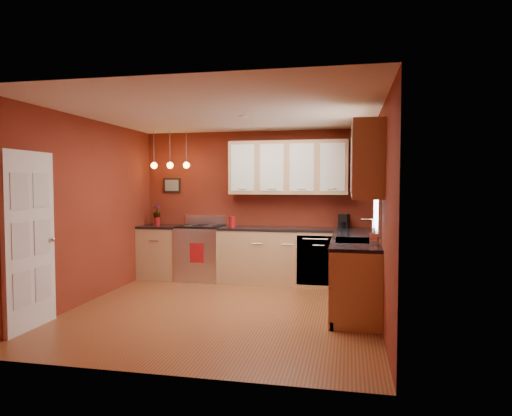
% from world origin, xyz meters
% --- Properties ---
extents(floor, '(4.20, 4.20, 0.00)m').
position_xyz_m(floor, '(0.00, 0.00, 0.00)').
color(floor, '#9A502D').
rests_on(floor, ground).
extents(ceiling, '(4.00, 4.20, 0.02)m').
position_xyz_m(ceiling, '(0.00, 0.00, 2.60)').
color(ceiling, silver).
rests_on(ceiling, wall_back).
extents(wall_back, '(4.00, 0.02, 2.60)m').
position_xyz_m(wall_back, '(0.00, 2.10, 1.30)').
color(wall_back, maroon).
rests_on(wall_back, floor).
extents(wall_front, '(4.00, 0.02, 2.60)m').
position_xyz_m(wall_front, '(0.00, -2.10, 1.30)').
color(wall_front, maroon).
rests_on(wall_front, floor).
extents(wall_left, '(0.02, 4.20, 2.60)m').
position_xyz_m(wall_left, '(-2.00, 0.00, 1.30)').
color(wall_left, maroon).
rests_on(wall_left, floor).
extents(wall_right, '(0.02, 4.20, 2.60)m').
position_xyz_m(wall_right, '(2.00, 0.00, 1.30)').
color(wall_right, maroon).
rests_on(wall_right, floor).
extents(base_cabinets_back_left, '(0.70, 0.60, 0.90)m').
position_xyz_m(base_cabinets_back_left, '(-1.65, 1.80, 0.45)').
color(base_cabinets_back_left, tan).
rests_on(base_cabinets_back_left, floor).
extents(base_cabinets_back_right, '(2.54, 0.60, 0.90)m').
position_xyz_m(base_cabinets_back_right, '(0.73, 1.80, 0.45)').
color(base_cabinets_back_right, tan).
rests_on(base_cabinets_back_right, floor).
extents(base_cabinets_right, '(0.60, 2.10, 0.90)m').
position_xyz_m(base_cabinets_right, '(1.70, 0.45, 0.45)').
color(base_cabinets_right, tan).
rests_on(base_cabinets_right, floor).
extents(counter_back_left, '(0.70, 0.62, 0.04)m').
position_xyz_m(counter_back_left, '(-1.65, 1.80, 0.92)').
color(counter_back_left, black).
rests_on(counter_back_left, base_cabinets_back_left).
extents(counter_back_right, '(2.54, 0.62, 0.04)m').
position_xyz_m(counter_back_right, '(0.73, 1.80, 0.92)').
color(counter_back_right, black).
rests_on(counter_back_right, base_cabinets_back_right).
extents(counter_right, '(0.62, 2.10, 0.04)m').
position_xyz_m(counter_right, '(1.70, 0.45, 0.92)').
color(counter_right, black).
rests_on(counter_right, base_cabinets_right).
extents(gas_range, '(0.76, 0.64, 1.11)m').
position_xyz_m(gas_range, '(-0.92, 1.80, 0.48)').
color(gas_range, silver).
rests_on(gas_range, floor).
extents(dishwasher_front, '(0.60, 0.02, 0.80)m').
position_xyz_m(dishwasher_front, '(1.10, 1.51, 0.45)').
color(dishwasher_front, silver).
rests_on(dishwasher_front, base_cabinets_back_right).
extents(sink, '(0.50, 0.70, 0.33)m').
position_xyz_m(sink, '(1.70, 0.30, 0.92)').
color(sink, gray).
rests_on(sink, counter_right).
extents(window, '(0.06, 1.02, 1.22)m').
position_xyz_m(window, '(1.97, 0.30, 1.69)').
color(window, white).
rests_on(window, wall_right).
extents(door_left_wall, '(0.12, 0.82, 2.05)m').
position_xyz_m(door_left_wall, '(-1.97, -1.20, 1.03)').
color(door_left_wall, white).
rests_on(door_left_wall, floor).
extents(upper_cabinets_back, '(2.00, 0.35, 0.90)m').
position_xyz_m(upper_cabinets_back, '(0.60, 1.93, 1.95)').
color(upper_cabinets_back, tan).
rests_on(upper_cabinets_back, wall_back).
extents(upper_cabinets_right, '(0.35, 1.95, 0.90)m').
position_xyz_m(upper_cabinets_right, '(1.82, 0.32, 1.95)').
color(upper_cabinets_right, tan).
rests_on(upper_cabinets_right, wall_right).
extents(wall_picture, '(0.32, 0.03, 0.26)m').
position_xyz_m(wall_picture, '(-1.55, 2.08, 1.65)').
color(wall_picture, black).
rests_on(wall_picture, wall_back).
extents(pendant_lights, '(0.71, 0.11, 0.66)m').
position_xyz_m(pendant_lights, '(-1.45, 1.75, 2.01)').
color(pendant_lights, gray).
rests_on(pendant_lights, ceiling).
extents(red_canister, '(0.12, 0.12, 0.18)m').
position_xyz_m(red_canister, '(-0.33, 1.75, 1.03)').
color(red_canister, maroon).
rests_on(red_canister, counter_back_right).
extents(red_vase, '(0.09, 0.09, 0.15)m').
position_xyz_m(red_vase, '(-1.74, 1.83, 1.02)').
color(red_vase, maroon).
rests_on(red_vase, counter_back_left).
extents(flowers, '(0.14, 0.14, 0.23)m').
position_xyz_m(flowers, '(-1.74, 1.83, 1.19)').
color(flowers, maroon).
rests_on(flowers, red_vase).
extents(coffee_maker, '(0.20, 0.19, 0.23)m').
position_xyz_m(coffee_maker, '(1.54, 1.93, 1.05)').
color(coffee_maker, black).
rests_on(coffee_maker, counter_back_right).
extents(soap_pump, '(0.12, 0.12, 0.22)m').
position_xyz_m(soap_pump, '(1.92, -0.15, 1.05)').
color(soap_pump, silver).
rests_on(soap_pump, counter_right).
extents(dish_towel, '(0.24, 0.02, 0.33)m').
position_xyz_m(dish_towel, '(-0.88, 1.47, 0.52)').
color(dish_towel, maroon).
rests_on(dish_towel, gas_range).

